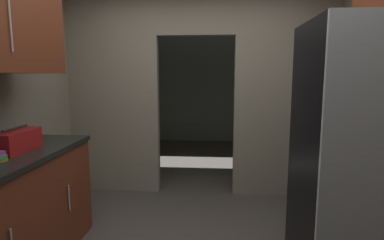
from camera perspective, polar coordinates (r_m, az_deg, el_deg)
The scene contains 5 objects.
kitchen_partition at distance 3.91m, azimuth 1.51°, elevation 6.82°, with size 3.34×0.12×2.66m.
adjoining_room_shell at distance 6.09m, azimuth 2.42°, elevation 6.46°, with size 3.34×3.30×2.66m.
refrigerator at distance 2.50m, azimuth 28.75°, elevation -6.13°, with size 0.82×0.80×1.88m.
lower_cabinet_run at distance 2.75m, azimuth -31.49°, elevation -15.36°, with size 0.66×1.68×0.94m.
boombox at distance 2.72m, azimuth -29.75°, elevation -3.39°, with size 0.19×0.41×0.19m.
Camera 1 is at (0.21, -2.20, 1.52)m, focal length 28.96 mm.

